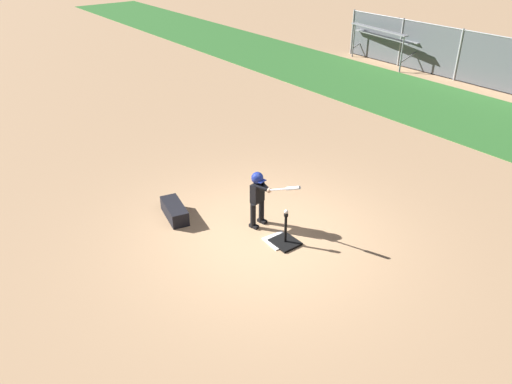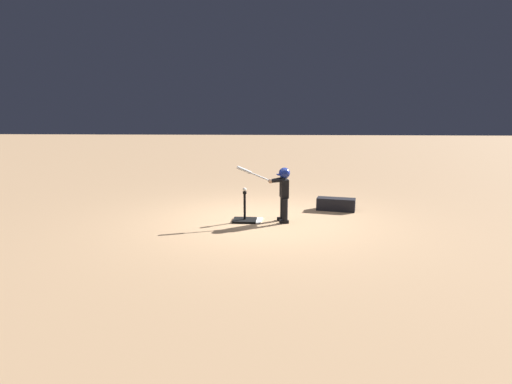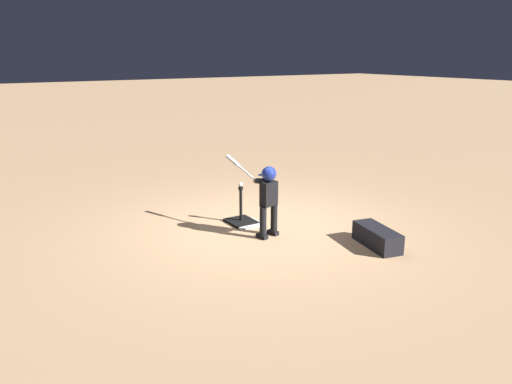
% 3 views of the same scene
% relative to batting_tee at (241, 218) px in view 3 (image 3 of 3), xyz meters
% --- Properties ---
extents(ground_plane, '(90.00, 90.00, 0.00)m').
position_rel_batting_tee_xyz_m(ground_plane, '(-0.37, -0.14, -0.07)').
color(ground_plane, tan).
extents(home_plate, '(0.47, 0.47, 0.02)m').
position_rel_batting_tee_xyz_m(home_plate, '(-0.12, -0.04, -0.06)').
color(home_plate, white).
rests_on(home_plate, ground_plane).
extents(batting_tee, '(0.47, 0.42, 0.61)m').
position_rel_batting_tee_xyz_m(batting_tee, '(0.00, 0.00, 0.00)').
color(batting_tee, black).
rests_on(batting_tee, ground_plane).
extents(batter_child, '(1.03, 0.40, 1.14)m').
position_rel_batting_tee_xyz_m(batter_child, '(-0.74, -0.01, 0.62)').
color(batter_child, black).
rests_on(batter_child, ground_plane).
extents(baseball, '(0.07, 0.07, 0.07)m').
position_rel_batting_tee_xyz_m(baseball, '(0.00, 0.00, 0.57)').
color(baseball, white).
rests_on(baseball, batting_tee).
extents(equipment_bag, '(0.89, 0.49, 0.28)m').
position_rel_batting_tee_xyz_m(equipment_bag, '(-1.94, -1.11, 0.07)').
color(equipment_bag, black).
rests_on(equipment_bag, ground_plane).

